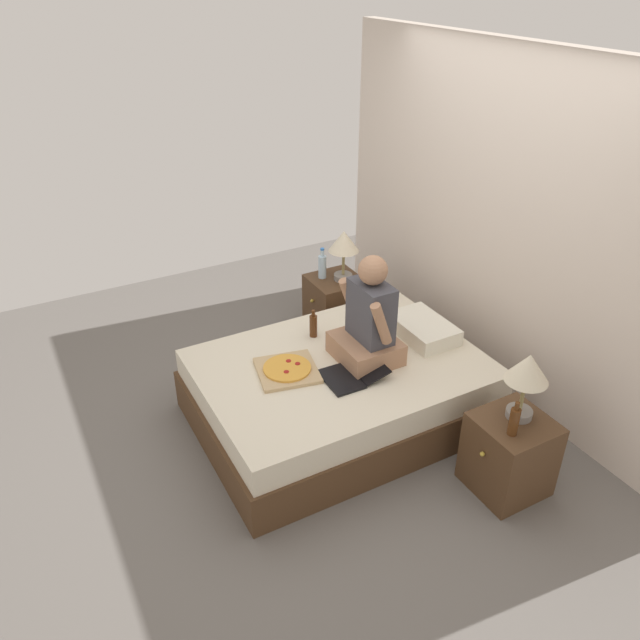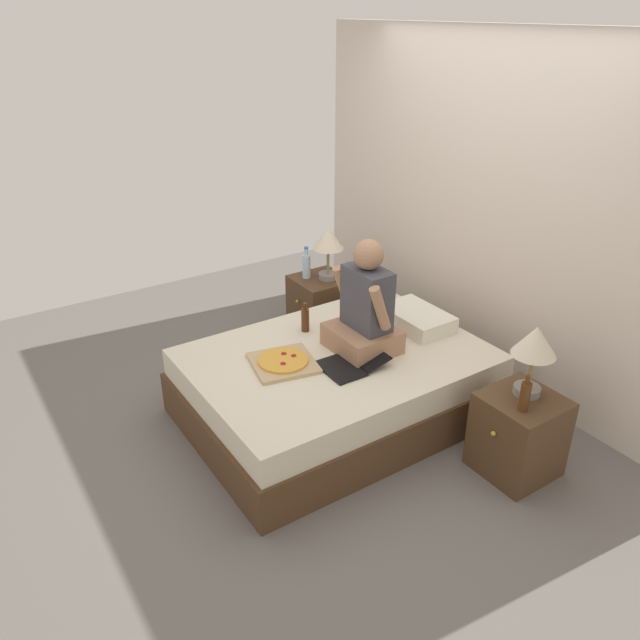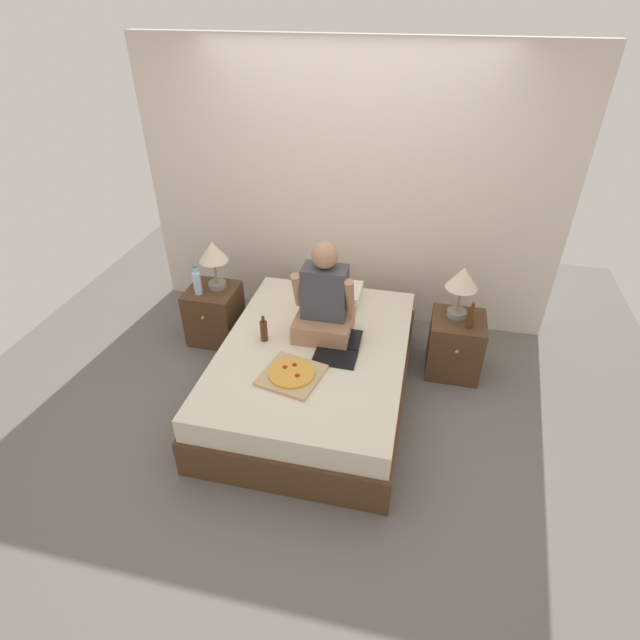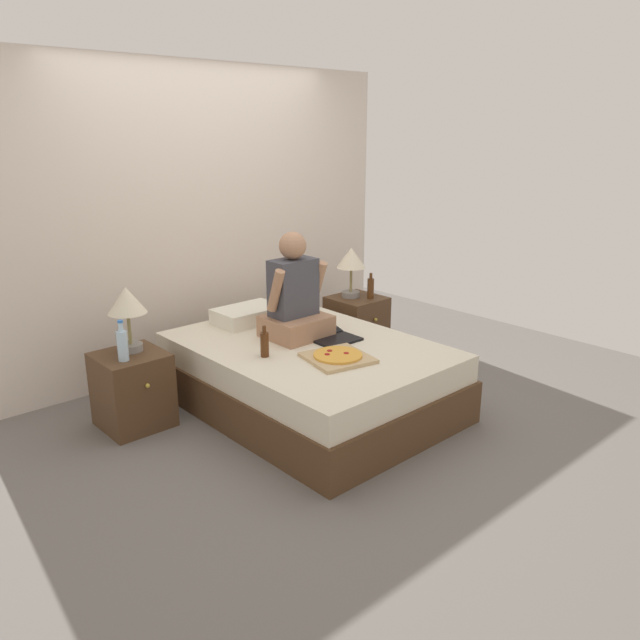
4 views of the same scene
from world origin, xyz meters
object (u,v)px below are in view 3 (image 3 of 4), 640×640
nightstand_left (215,314)px  beer_bottle (471,317)px  person_seated (324,302)px  pizza_box (292,374)px  lamp_on_left_nightstand (213,255)px  water_bottle (197,282)px  lamp_on_right_nightstand (462,282)px  bed (314,372)px  nightstand_right (455,345)px  laptop (337,351)px  beer_bottle_on_bed (264,330)px

nightstand_left → beer_bottle: beer_bottle is taller
person_seated → pizza_box: bearing=-100.7°
beer_bottle → person_seated: 1.17m
lamp_on_left_nightstand → water_bottle: (-0.12, -0.14, -0.22)m
nightstand_left → lamp_on_right_nightstand: bearing=1.3°
water_bottle → beer_bottle: bearing=-0.2°
person_seated → water_bottle: bearing=166.0°
bed → water_bottle: bearing=156.8°
beer_bottle → nightstand_right: bearing=125.0°
lamp_on_left_nightstand → laptop: 1.46m
nightstand_left → lamp_on_left_nightstand: (0.04, 0.05, 0.59)m
nightstand_left → person_seated: bearing=-19.1°
water_bottle → beer_bottle_on_bed: (0.78, -0.50, -0.05)m
lamp_on_left_nightstand → laptop: size_ratio=1.07×
water_bottle → beer_bottle: (2.34, -0.01, -0.02)m
water_bottle → bed: bearing=-23.2°
laptop → lamp_on_left_nightstand: bearing=151.4°
pizza_box → water_bottle: bearing=141.5°
beer_bottle_on_bed → pizza_box: bearing=-49.1°
nightstand_left → beer_bottle_on_bed: size_ratio=2.38×
water_bottle → pizza_box: (1.10, -0.88, -0.12)m
bed → pizza_box: pizza_box is taller
lamp_on_right_nightstand → nightstand_left: bearing=-178.7°
lamp_on_right_nightstand → beer_bottle_on_bed: 1.62m
bed → laptop: bearing=-10.6°
bed → laptop: size_ratio=4.75×
bed → water_bottle: (-1.17, 0.50, 0.39)m
water_bottle → beer_bottle: water_bottle is taller
nightstand_right → laptop: laptop is taller
lamp_on_right_nightstand → person_seated: size_ratio=0.58×
nightstand_right → beer_bottle: beer_bottle is taller
nightstand_right → beer_bottle_on_bed: (-1.49, -0.59, 0.33)m
lamp_on_right_nightstand → laptop: (-0.87, -0.68, -0.33)m
water_bottle → beer_bottle: 2.34m
lamp_on_left_nightstand → lamp_on_right_nightstand: bearing=0.0°
nightstand_left → pizza_box: bearing=-43.4°
nightstand_right → nightstand_left: bearing=180.0°
water_bottle → lamp_on_right_nightstand: 2.25m
beer_bottle → person_seated: person_seated is taller
bed → person_seated: person_seated is taller
water_bottle → pizza_box: size_ratio=0.58×
bed → pizza_box: (-0.07, -0.38, 0.27)m
nightstand_right → person_seated: person_seated is taller
person_seated → beer_bottle: bearing=14.6°
lamp_on_left_nightstand → nightstand_left: bearing=-128.6°
pizza_box → lamp_on_right_nightstand: bearing=41.9°
person_seated → pizza_box: 0.64m
bed → person_seated: 0.58m
bed → pizza_box: bearing=-100.7°
person_seated → beer_bottle_on_bed: person_seated is taller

